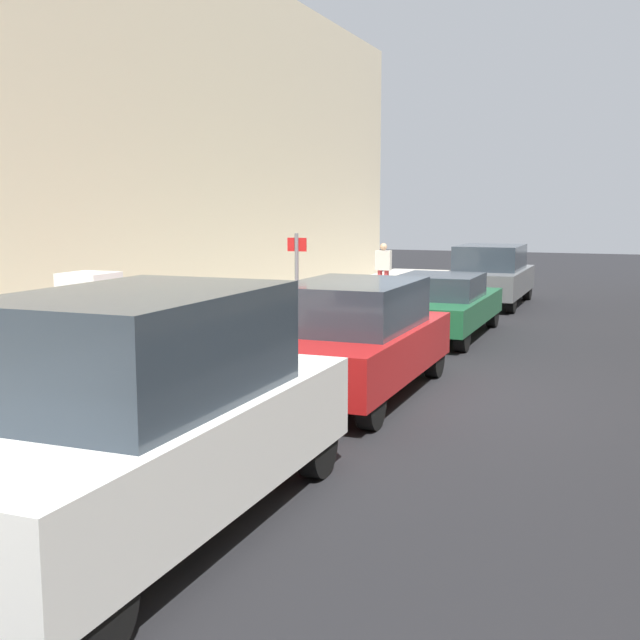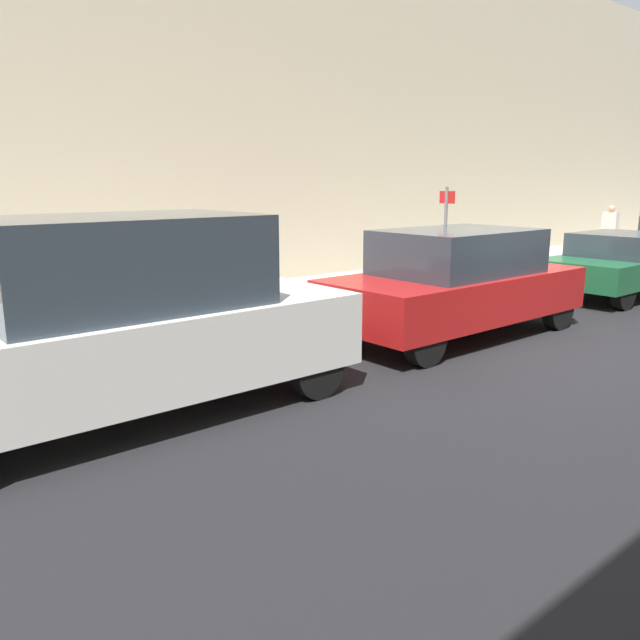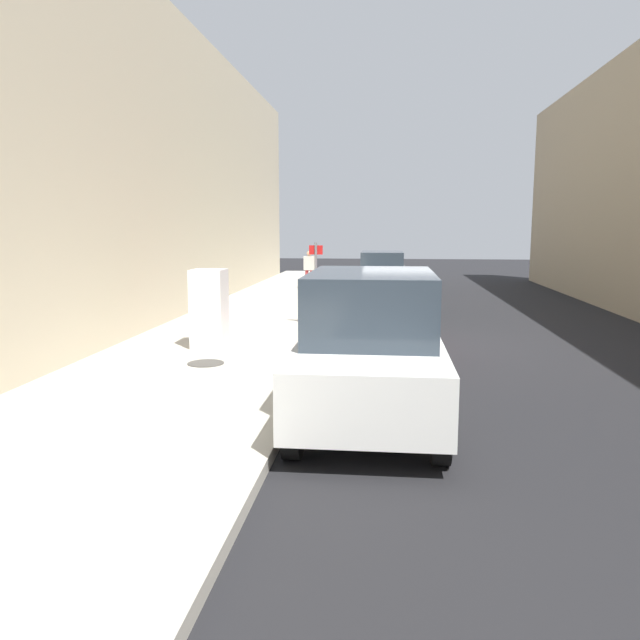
{
  "view_description": "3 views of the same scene",
  "coord_description": "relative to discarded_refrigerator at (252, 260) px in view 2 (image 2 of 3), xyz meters",
  "views": [
    {
      "loc": [
        3.02,
        -11.52,
        2.86
      ],
      "look_at": [
        -0.79,
        -1.85,
        1.38
      ],
      "focal_mm": 45.0,
      "sensor_mm": 36.0,
      "label": 1
    },
    {
      "loc": [
        5.35,
        -8.33,
        2.48
      ],
      "look_at": [
        0.1,
        -3.94,
        0.96
      ],
      "focal_mm": 35.0,
      "sensor_mm": 36.0,
      "label": 2
    },
    {
      "loc": [
        -0.68,
        -14.86,
        2.8
      ],
      "look_at": [
        -2.18,
        -0.95,
        0.69
      ],
      "focal_mm": 35.0,
      "sensor_mm": 36.0,
      "label": 3
    }
  ],
  "objects": [
    {
      "name": "ground_plane",
      "position": [
        4.53,
        1.74,
        -1.03
      ],
      "size": [
        80.0,
        80.0,
        0.0
      ],
      "primitive_type": "plane",
      "color": "black"
    },
    {
      "name": "sidewalk_slab",
      "position": [
        0.17,
        1.74,
        -0.94
      ],
      "size": [
        4.71,
        44.0,
        0.17
      ],
      "primitive_type": "cube",
      "color": "#B2ADA0",
      "rests_on": "ground"
    },
    {
      "name": "building_facade_near",
      "position": [
        -3.36,
        1.74,
        3.42
      ],
      "size": [
        2.34,
        39.6,
        8.9
      ],
      "primitive_type": "cube",
      "color": "beige",
      "rests_on": "ground"
    },
    {
      "name": "discarded_refrigerator",
      "position": [
        0.0,
        0.0,
        0.0
      ],
      "size": [
        0.7,
        0.72,
        1.71
      ],
      "color": "white",
      "rests_on": "sidewalk_slab"
    },
    {
      "name": "manhole_cover",
      "position": [
        0.39,
        -1.65,
        -0.85
      ],
      "size": [
        0.7,
        0.7,
        0.02
      ],
      "primitive_type": "cylinder",
      "color": "#47443F",
      "rests_on": "sidewalk_slab"
    },
    {
      "name": "street_sign_post",
      "position": [
        1.96,
        3.26,
        0.4
      ],
      "size": [
        0.36,
        0.07,
        2.21
      ],
      "color": "slate",
      "rests_on": "sidewalk_slab"
    },
    {
      "name": "pedestrian_walking_far",
      "position": [
        0.54,
        13.16,
        0.06
      ],
      "size": [
        0.46,
        0.22,
        1.59
      ],
      "rotation": [
        0.0,
        0.0,
        0.58
      ],
      "color": "#B73338",
      "rests_on": "sidewalk_slab"
    },
    {
      "name": "parked_van_white",
      "position": [
        3.62,
        -4.03,
        0.03
      ],
      "size": [
        2.02,
        4.97,
        2.14
      ],
      "color": "silver",
      "rests_on": "ground"
    },
    {
      "name": "parked_suv_red",
      "position": [
        3.62,
        1.53,
        -0.14
      ],
      "size": [
        1.97,
        4.62,
        1.74
      ],
      "color": "red",
      "rests_on": "ground"
    },
    {
      "name": "parked_sedan_green",
      "position": [
        3.62,
        7.48,
        -0.31
      ],
      "size": [
        1.89,
        4.72,
        1.39
      ],
      "color": "#1E6038",
      "rests_on": "ground"
    }
  ]
}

